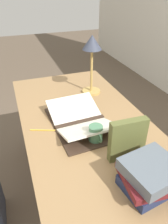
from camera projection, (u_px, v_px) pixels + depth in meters
name	position (u px, v px, depth m)	size (l,w,h in m)	color
ground_plane	(86.00, 198.00, 1.76)	(12.00, 12.00, 0.00)	brown
reading_desk	(86.00, 133.00, 1.41)	(1.59, 0.78, 0.74)	#937047
open_book	(80.00, 120.00, 1.34)	(0.52, 0.36, 0.08)	#38281E
book_stack_tall	(151.00, 176.00, 0.91)	(0.24, 0.25, 0.14)	#1E284C
book_standing_upright	(127.00, 140.00, 1.05)	(0.05, 0.19, 0.22)	brown
reading_lamp	(92.00, 51.00, 1.55)	(0.14, 0.14, 0.44)	tan
coffee_mug	(96.00, 134.00, 1.19)	(0.11, 0.08, 0.10)	#4C7F5B
pencil	(45.00, 130.00, 1.29)	(0.07, 0.17, 0.01)	gold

